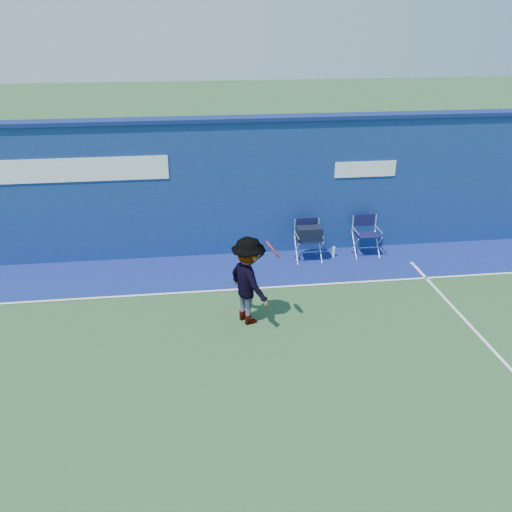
{
  "coord_description": "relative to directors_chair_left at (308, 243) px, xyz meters",
  "views": [
    {
      "loc": [
        -0.34,
        -6.41,
        5.1
      ],
      "look_at": [
        0.82,
        2.6,
        1.0
      ],
      "focal_mm": 38.0,
      "sensor_mm": 36.0,
      "label": 1
    }
  ],
  "objects": [
    {
      "name": "ground",
      "position": [
        -2.24,
        -4.46,
        -0.39
      ],
      "size": [
        80.0,
        80.0,
        0.0
      ],
      "primitive_type": "plane",
      "color": "#2B502A",
      "rests_on": "ground"
    },
    {
      "name": "court_lines",
      "position": [
        -2.24,
        -3.86,
        -0.38
      ],
      "size": [
        24.0,
        12.0,
        0.01
      ],
      "color": "white",
      "rests_on": "out_of_bounds_strip"
    },
    {
      "name": "directors_chair_left",
      "position": [
        0.0,
        0.0,
        0.0
      ],
      "size": [
        0.55,
        0.51,
        0.92
      ],
      "color": "silver",
      "rests_on": "ground"
    },
    {
      "name": "directors_chair_right",
      "position": [
        1.37,
        0.1,
        -0.11
      ],
      "size": [
        0.54,
        0.49,
        0.91
      ],
      "color": "silver",
      "rests_on": "ground"
    },
    {
      "name": "out_of_bounds_strip",
      "position": [
        -2.24,
        -0.36,
        -0.39
      ],
      "size": [
        24.0,
        1.8,
        0.01
      ],
      "primitive_type": "cube",
      "color": "navy",
      "rests_on": "ground"
    },
    {
      "name": "water_bottle",
      "position": [
        0.61,
        0.05,
        -0.27
      ],
      "size": [
        0.07,
        0.07,
        0.25
      ],
      "primitive_type": "cylinder",
      "color": "silver",
      "rests_on": "ground"
    },
    {
      "name": "stadium_wall",
      "position": [
        -2.25,
        0.74,
        1.16
      ],
      "size": [
        24.0,
        0.5,
        3.08
      ],
      "color": "navy",
      "rests_on": "ground"
    },
    {
      "name": "tennis_player",
      "position": [
        -1.63,
        -2.47,
        0.42
      ],
      "size": [
        1.05,
        1.2,
        1.61
      ],
      "color": "#EA4738",
      "rests_on": "ground"
    }
  ]
}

